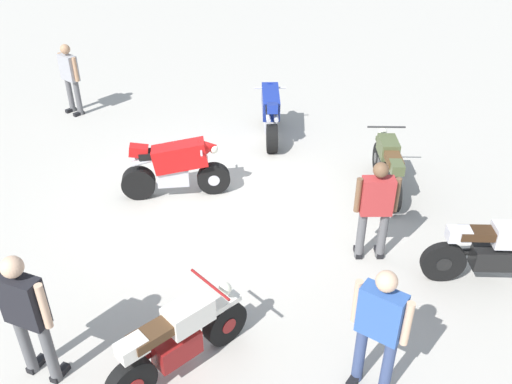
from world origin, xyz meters
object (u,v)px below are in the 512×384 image
(person_in_black_shirt, at_px, (26,311))
(person_in_gray_shirt, at_px, (70,75))
(motorcycle_olive_vintage, at_px, (387,167))
(motorcycle_silver_cruiser, at_px, (496,252))
(person_in_red_shirt, at_px, (376,206))
(person_in_blue_shirt, at_px, (379,325))
(motorcycle_red_sportbike, at_px, (176,166))
(motorcycle_blue_sportbike, at_px, (271,112))
(motorcycle_cream_vintage, at_px, (179,340))

(person_in_black_shirt, height_order, person_in_gray_shirt, person_in_black_shirt)
(person_in_gray_shirt, bearing_deg, motorcycle_olive_vintage, 102.09)
(motorcycle_silver_cruiser, height_order, person_in_red_shirt, person_in_red_shirt)
(person_in_red_shirt, relative_size, person_in_blue_shirt, 0.96)
(motorcycle_silver_cruiser, distance_m, motorcycle_red_sportbike, 5.38)
(person_in_black_shirt, distance_m, person_in_gray_shirt, 8.01)
(motorcycle_blue_sportbike, height_order, person_in_blue_shirt, person_in_blue_shirt)
(motorcycle_olive_vintage, relative_size, person_in_blue_shirt, 1.06)
(person_in_gray_shirt, bearing_deg, motorcycle_blue_sportbike, 113.88)
(motorcycle_blue_sportbike, distance_m, person_in_blue_shirt, 6.69)
(motorcycle_red_sportbike, bearing_deg, person_in_black_shirt, -112.07)
(person_in_red_shirt, xyz_separation_m, person_in_black_shirt, (-0.22, 4.82, 0.09))
(motorcycle_olive_vintage, bearing_deg, person_in_black_shirt, 131.71)
(motorcycle_blue_sportbike, height_order, motorcycle_olive_vintage, motorcycle_blue_sportbike)
(person_in_red_shirt, relative_size, person_in_gray_shirt, 0.99)
(motorcycle_red_sportbike, xyz_separation_m, motorcycle_olive_vintage, (-1.45, -3.55, -0.11))
(motorcycle_red_sportbike, bearing_deg, motorcycle_silver_cruiser, -32.79)
(person_in_blue_shirt, height_order, person_in_gray_shirt, person_in_blue_shirt)
(motorcycle_olive_vintage, relative_size, person_in_black_shirt, 1.02)
(motorcycle_blue_sportbike, distance_m, motorcycle_red_sportbike, 2.98)
(motorcycle_red_sportbike, distance_m, motorcycle_olive_vintage, 3.83)
(person_in_gray_shirt, bearing_deg, person_in_blue_shirt, 75.51)
(person_in_black_shirt, bearing_deg, person_in_blue_shirt, -70.10)
(motorcycle_red_sportbike, height_order, person_in_black_shirt, person_in_black_shirt)
(motorcycle_blue_sportbike, distance_m, person_in_gray_shirt, 4.88)
(motorcycle_cream_vintage, bearing_deg, person_in_black_shirt, 140.67)
(motorcycle_blue_sportbike, relative_size, person_in_black_shirt, 1.04)
(motorcycle_blue_sportbike, height_order, motorcycle_cream_vintage, motorcycle_blue_sportbike)
(motorcycle_red_sportbike, relative_size, motorcycle_olive_vintage, 1.05)
(motorcycle_red_sportbike, bearing_deg, person_in_red_shirt, -36.49)
(motorcycle_cream_vintage, xyz_separation_m, motorcycle_red_sportbike, (3.81, -1.19, 0.11))
(motorcycle_cream_vintage, relative_size, person_in_gray_shirt, 1.14)
(person_in_black_shirt, bearing_deg, person_in_red_shirt, -40.14)
(person_in_black_shirt, relative_size, person_in_gray_shirt, 1.07)
(motorcycle_cream_vintage, bearing_deg, motorcycle_red_sportbike, 55.18)
(motorcycle_olive_vintage, xyz_separation_m, person_in_blue_shirt, (-3.52, 2.82, 0.50))
(motorcycle_olive_vintage, bearing_deg, person_in_red_shirt, 163.09)
(motorcycle_olive_vintage, bearing_deg, motorcycle_blue_sportbike, 44.14)
(motorcycle_silver_cruiser, bearing_deg, motorcycle_blue_sportbike, 124.88)
(motorcycle_silver_cruiser, bearing_deg, motorcycle_red_sportbike, 155.99)
(motorcycle_blue_sportbike, height_order, person_in_gray_shirt, person_in_gray_shirt)
(motorcycle_cream_vintage, distance_m, person_in_red_shirt, 3.44)
(motorcycle_blue_sportbike, bearing_deg, person_in_gray_shirt, 72.60)
(motorcycle_cream_vintage, height_order, motorcycle_red_sportbike, motorcycle_red_sportbike)
(motorcycle_blue_sportbike, bearing_deg, person_in_red_shirt, -162.55)
(motorcycle_cream_vintage, xyz_separation_m, person_in_black_shirt, (0.60, 1.51, 0.55))
(motorcycle_olive_vintage, relative_size, person_in_red_shirt, 1.10)
(motorcycle_red_sportbike, distance_m, person_in_blue_shirt, 5.04)
(person_in_black_shirt, bearing_deg, motorcycle_silver_cruiser, -51.80)
(person_in_blue_shirt, bearing_deg, motorcycle_olive_vintage, -158.44)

